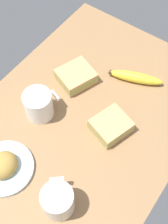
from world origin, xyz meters
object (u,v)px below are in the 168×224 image
at_px(sandwich_side, 76,76).
at_px(plate_of_food, 4,166).
at_px(coffee_mug_black, 58,201).
at_px(sandwich_main, 111,126).
at_px(banana, 136,77).
at_px(coffee_mug_milky, 39,105).

bearing_deg(sandwich_side, plate_of_food, 3.73).
relative_size(plate_of_food, coffee_mug_black, 1.64).
bearing_deg(sandwich_main, sandwich_side, -114.35).
relative_size(plate_of_food, sandwich_main, 1.28).
bearing_deg(banana, sandwich_side, -54.83).
distance_m(coffee_mug_black, banana, 0.49).
xyz_separation_m(sandwich_side, banana, (-0.12, 0.17, -0.00)).
xyz_separation_m(plate_of_food, sandwich_main, (-0.29, 0.18, 0.00)).
bearing_deg(coffee_mug_milky, sandwich_side, 175.30).
height_order(sandwich_main, sandwich_side, same).
bearing_deg(plate_of_food, coffee_mug_milky, -169.27).
distance_m(coffee_mug_black, coffee_mug_milky, 0.31).
bearing_deg(coffee_mug_black, plate_of_food, -87.49).
bearing_deg(sandwich_side, banana, 125.17).
bearing_deg(plate_of_food, coffee_mug_black, 92.51).
distance_m(sandwich_main, banana, 0.21).
bearing_deg(sandwich_main, coffee_mug_milky, -69.13).
bearing_deg(coffee_mug_milky, plate_of_food, 10.73).
xyz_separation_m(coffee_mug_milky, sandwich_side, (-0.17, 0.01, -0.03)).
bearing_deg(coffee_mug_black, banana, -174.09).
height_order(sandwich_main, banana, sandwich_main).
xyz_separation_m(plate_of_food, banana, (-0.50, 0.14, 0.00)).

